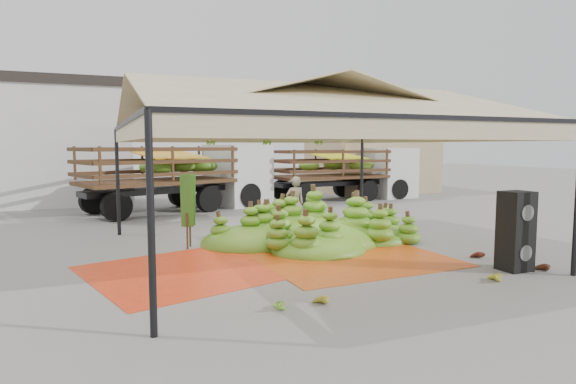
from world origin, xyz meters
name	(u,v)px	position (x,y,z in m)	size (l,w,h in m)	color
ground	(304,251)	(0.00, 0.00, 0.00)	(90.00, 90.00, 0.00)	slate
canopy_tent	(304,113)	(0.00, 0.00, 3.30)	(8.10, 8.10, 4.00)	black
building_tan	(371,154)	(10.00, 13.00, 2.07)	(6.30, 5.30, 4.10)	tan
tarp_left	(188,270)	(-2.93, -0.75, 0.01)	(3.75, 3.58, 0.01)	red
tarp_right	(342,254)	(0.69, -0.66, 0.01)	(4.16, 4.37, 0.01)	#D44713
banana_heap	(316,218)	(0.78, 0.98, 0.64)	(6.00, 4.93, 1.29)	#55841B
hand_yellow_a	(491,276)	(2.17, -3.70, 0.11)	(0.48, 0.39, 0.22)	gold
hand_yellow_b	(319,299)	(-1.41, -3.70, 0.10)	(0.43, 0.35, 0.19)	gold
hand_red_a	(540,266)	(3.66, -3.53, 0.10)	(0.46, 0.37, 0.21)	#572E13
hand_red_b	(477,254)	(3.30, -2.19, 0.10)	(0.43, 0.35, 0.20)	#5E1B15
hand_green	(273,303)	(-2.15, -3.61, 0.10)	(0.46, 0.37, 0.21)	#3E7217
hanging_bunches	(267,143)	(-0.39, 1.49, 2.62)	(3.24, 0.24, 0.20)	#3B7C19
speaker_stack	(516,231)	(3.26, -3.25, 0.81)	(0.60, 0.53, 1.62)	black
banana_leaves	(196,246)	(-2.29, 1.57, 0.00)	(0.96, 1.36, 3.70)	#37711E
vendor	(295,204)	(0.94, 2.76, 0.81)	(0.59, 0.39, 1.63)	gray
truck_left	(187,170)	(-1.16, 8.78, 1.60)	(7.96, 4.81, 2.59)	#482918
truck_right	(350,168)	(6.77, 9.68, 1.50)	(7.26, 2.94, 2.44)	#482E18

